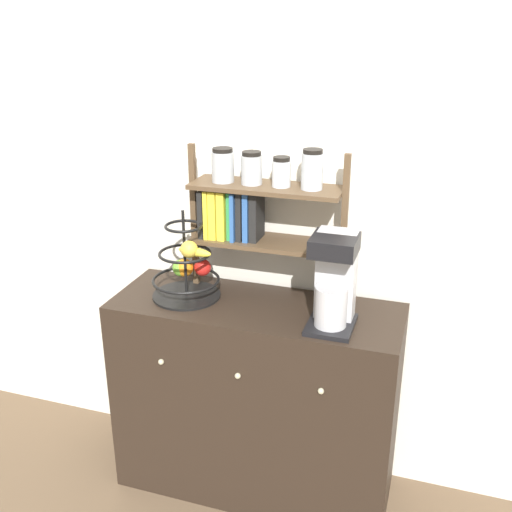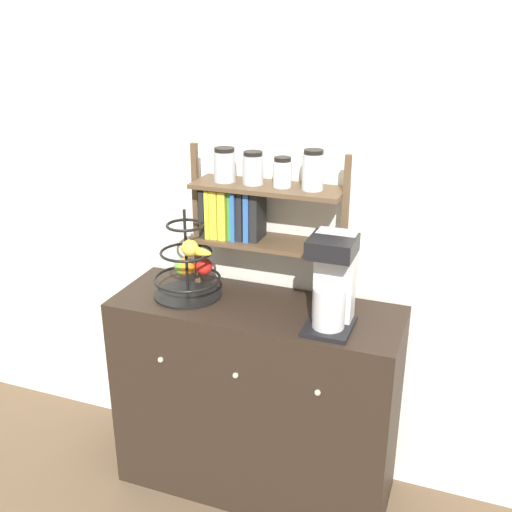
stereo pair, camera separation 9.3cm
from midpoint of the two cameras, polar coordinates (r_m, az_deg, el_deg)
wall_back at (r=2.53m, az=3.10°, el=5.86°), size 7.00×0.05×2.60m
sideboard at (r=2.67m, az=0.99°, el=-13.46°), size 1.19×0.45×0.90m
coffee_maker at (r=2.23m, az=8.50°, el=-2.44°), size 0.17×0.21×0.37m
fruit_stand at (r=2.50m, az=-5.38°, el=-1.12°), size 0.29×0.29×0.38m
shelf_hutch at (r=2.42m, az=0.76°, el=5.03°), size 0.66×0.20×0.63m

